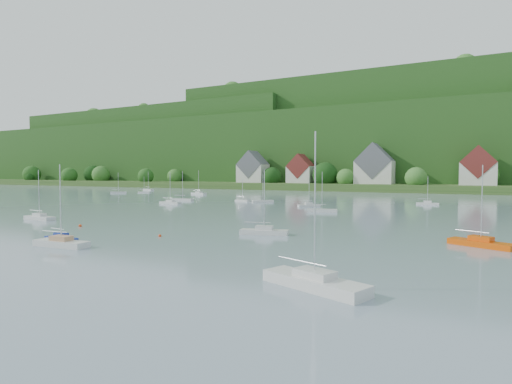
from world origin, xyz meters
TOP-DOWN VIEW (x-y plane):
  - far_shore_strip at (0.00, 200.00)m, footprint 600.00×60.00m
  - forested_ridge at (0.39, 268.57)m, footprint 620.00×181.22m
  - village_building_0 at (-55.00, 187.00)m, footprint 14.00×10.40m
  - village_building_1 at (-30.00, 189.00)m, footprint 12.00×9.36m
  - village_building_2 at (5.00, 188.00)m, footprint 16.00×11.44m
  - village_building_3 at (45.00, 186.00)m, footprint 13.00×10.40m
  - near_sailboat_1 at (0.38, 34.06)m, footprint 4.80×1.83m
  - near_sailboat_2 at (3.44, 31.76)m, footprint 6.52×2.21m
  - near_sailboat_3 at (18.72, 49.21)m, footprint 6.31×3.12m
  - near_sailboat_4 at (32.40, 28.88)m, footprint 8.05×4.76m
  - near_sailboat_5 at (42.78, 51.79)m, footprint 6.51×4.36m
  - near_sailboat_6 at (-21.60, 46.81)m, footprint 6.17×1.91m
  - mooring_buoy_2 at (8.20, 41.77)m, footprint 0.39×0.39m
  - mooring_buoy_3 at (-8.23, 43.79)m, footprint 0.47×0.47m
  - far_sailboat_cluster at (4.78, 115.54)m, footprint 198.37×69.48m

SIDE VIEW (x-z plane):
  - mooring_buoy_2 at x=8.20m, z-range -0.19..0.19m
  - mooring_buoy_3 at x=-8.23m, z-range -0.23..0.23m
  - far_sailboat_cluster at x=4.78m, z-range -3.98..4.73m
  - near_sailboat_1 at x=0.38m, z-range -2.77..3.55m
  - near_sailboat_3 at x=18.72m, z-range -3.66..4.54m
  - near_sailboat_6 at x=-21.60m, z-range -3.69..4.57m
  - near_sailboat_5 at x=42.78m, z-range -3.85..4.75m
  - near_sailboat_2 at x=3.44m, z-range -3.88..4.78m
  - near_sailboat_4 at x=32.40m, z-range -4.74..5.76m
  - far_shore_strip at x=0.00m, z-range 0.00..3.00m
  - village_building_1 at x=-30.00m, z-range 1.75..15.75m
  - village_building_3 at x=45.00m, z-range 1.68..17.18m
  - village_building_0 at x=-55.00m, z-range 1.51..17.51m
  - village_building_2 at x=5.00m, z-range 1.27..19.27m
  - forested_ridge at x=0.39m, z-range -12.06..57.83m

